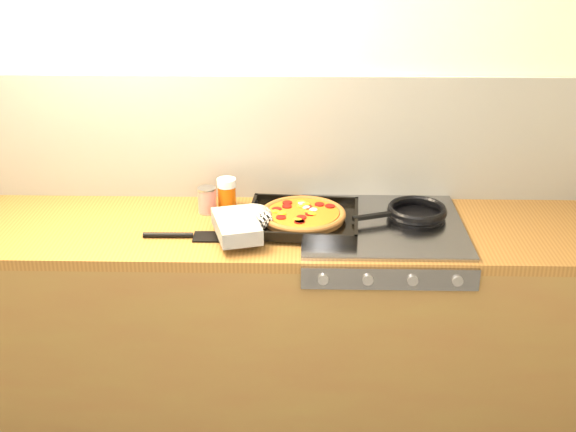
{
  "coord_description": "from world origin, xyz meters",
  "views": [
    {
      "loc": [
        0.16,
        -1.35,
        2.03
      ],
      "look_at": [
        0.1,
        1.08,
        0.95
      ],
      "focal_mm": 45.0,
      "sensor_mm": 36.0,
      "label": 1
    }
  ],
  "objects_px": {
    "frying_pan": "(416,212)",
    "juice_glass": "(227,193)",
    "pizza_on_tray": "(285,218)",
    "tomato_can": "(207,200)"
  },
  "relations": [
    {
      "from": "frying_pan",
      "to": "juice_glass",
      "type": "bearing_deg",
      "value": 172.05
    },
    {
      "from": "juice_glass",
      "to": "pizza_on_tray",
      "type": "bearing_deg",
      "value": -38.4
    },
    {
      "from": "pizza_on_tray",
      "to": "tomato_can",
      "type": "distance_m",
      "value": 0.34
    },
    {
      "from": "frying_pan",
      "to": "juice_glass",
      "type": "xyz_separation_m",
      "value": [
        -0.72,
        0.1,
        0.03
      ]
    },
    {
      "from": "juice_glass",
      "to": "frying_pan",
      "type": "bearing_deg",
      "value": -7.95
    },
    {
      "from": "pizza_on_tray",
      "to": "juice_glass",
      "type": "distance_m",
      "value": 0.3
    },
    {
      "from": "tomato_can",
      "to": "juice_glass",
      "type": "bearing_deg",
      "value": 29.89
    },
    {
      "from": "pizza_on_tray",
      "to": "tomato_can",
      "type": "relative_size",
      "value": 5.4
    },
    {
      "from": "pizza_on_tray",
      "to": "tomato_can",
      "type": "height_order",
      "value": "tomato_can"
    },
    {
      "from": "juice_glass",
      "to": "tomato_can",
      "type": "bearing_deg",
      "value": -150.11
    }
  ]
}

